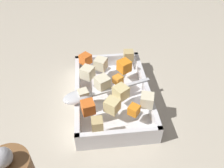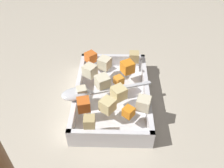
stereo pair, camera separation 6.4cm
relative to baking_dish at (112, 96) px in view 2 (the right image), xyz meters
name	(u,v)px [view 2 (the right image)]	position (x,y,z in m)	size (l,w,h in m)	color
ground_plane	(118,101)	(0.00, -0.02, -0.02)	(4.00, 4.00, 0.00)	#BCB29E
baking_dish	(112,96)	(0.00, 0.00, 0.00)	(0.31, 0.20, 0.05)	silver
carrot_chunk_corner_sw	(84,105)	(-0.08, 0.07, 0.05)	(0.03, 0.03, 0.03)	orange
carrot_chunk_heap_side	(129,112)	(-0.10, -0.04, 0.05)	(0.02, 0.02, 0.02)	orange
carrot_chunk_mid_right	(119,80)	(0.01, -0.02, 0.05)	(0.02, 0.02, 0.02)	orange
carrot_chunk_far_right	(127,67)	(0.07, -0.04, 0.05)	(0.03, 0.03, 0.03)	orange
carrot_chunk_under_handle	(91,57)	(0.12, 0.07, 0.05)	(0.03, 0.03, 0.03)	orange
potato_chunk_front_center	(120,93)	(-0.04, -0.02, 0.05)	(0.03, 0.03, 0.03)	#E0CC89
potato_chunk_corner_se	(90,71)	(0.05, 0.06, 0.05)	(0.03, 0.03, 0.03)	beige
potato_chunk_near_spoon	(105,63)	(0.09, 0.02, 0.05)	(0.03, 0.03, 0.03)	beige
potato_chunk_rim_edge	(143,103)	(-0.08, -0.08, 0.05)	(0.03, 0.03, 0.03)	beige
potato_chunk_corner_ne	(108,105)	(-0.08, 0.01, 0.05)	(0.03, 0.03, 0.03)	#E0CC89
potato_chunk_heap_top	(134,57)	(0.12, -0.06, 0.05)	(0.03, 0.03, 0.03)	tan
potato_chunk_far_left	(102,82)	(0.00, 0.03, 0.05)	(0.03, 0.03, 0.03)	beige
potato_chunk_near_right	(89,122)	(-0.13, 0.05, 0.05)	(0.03, 0.03, 0.03)	tan
potato_chunk_mid_left	(82,92)	(-0.03, 0.08, 0.05)	(0.02, 0.02, 0.02)	beige
serving_spoon	(81,93)	(-0.04, 0.08, 0.05)	(0.10, 0.24, 0.02)	silver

